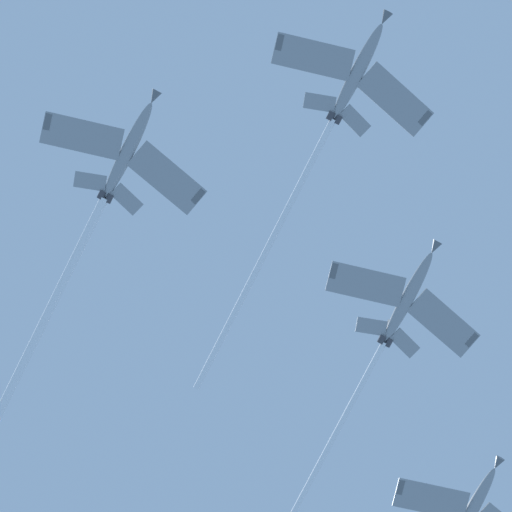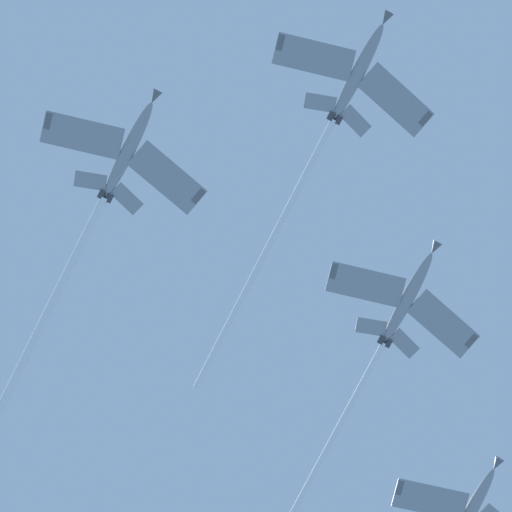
% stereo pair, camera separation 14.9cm
% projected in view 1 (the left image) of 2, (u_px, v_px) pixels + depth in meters
% --- Properties ---
extents(jet_lead, '(47.97, 20.20, 9.77)m').
position_uv_depth(jet_lead, '(328.00, 130.00, 132.87)').
color(jet_lead, gray).
extents(jet_left_wing, '(51.57, 20.20, 10.80)m').
position_uv_depth(jet_left_wing, '(378.00, 354.00, 138.41)').
color(jet_left_wing, gray).
extents(jet_right_wing, '(47.98, 20.20, 10.86)m').
position_uv_depth(jet_right_wing, '(87.00, 233.00, 132.38)').
color(jet_right_wing, gray).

